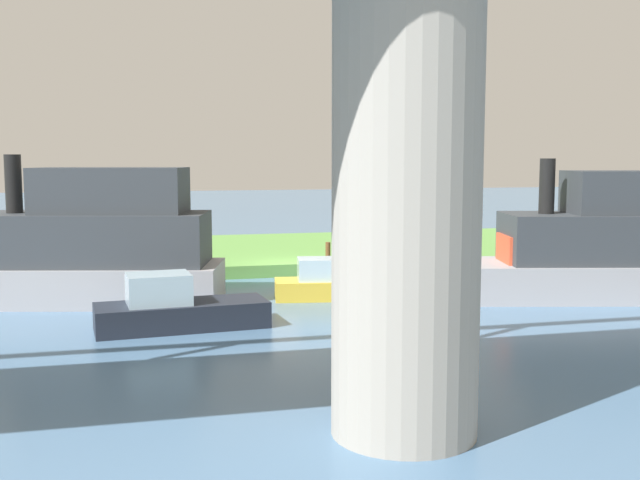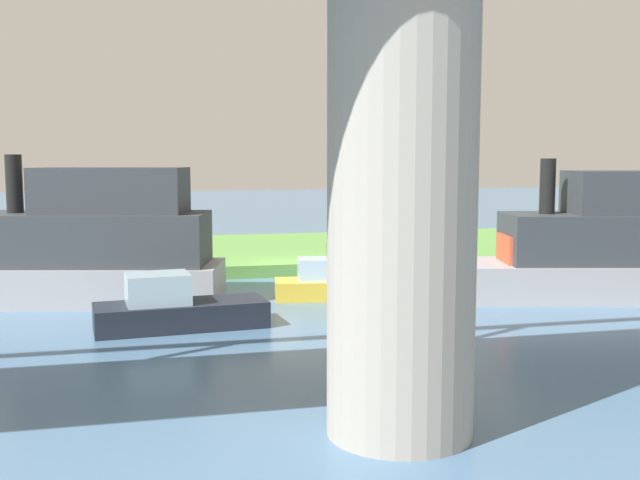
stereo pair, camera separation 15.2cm
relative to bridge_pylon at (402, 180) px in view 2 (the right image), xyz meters
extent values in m
plane|color=#4C7093|center=(-1.81, -16.85, -4.29)|extent=(160.00, 160.00, 0.00)
cube|color=#5B9342|center=(-1.81, -22.85, -4.04)|extent=(80.00, 12.00, 0.50)
cylinder|color=#9E998E|center=(0.00, 0.00, 0.00)|extent=(2.47, 2.47, 8.58)
cylinder|color=#2D334C|center=(-5.87, -19.82, -3.51)|extent=(0.29, 0.29, 0.55)
cylinder|color=gold|center=(-5.87, -19.82, -2.94)|extent=(0.49, 0.49, 0.60)
sphere|color=tan|center=(-5.87, -19.82, -2.52)|extent=(0.24, 0.24, 0.24)
cylinder|color=brown|center=(-3.30, -17.61, -3.41)|extent=(0.20, 0.20, 0.75)
cube|color=#99999E|center=(-10.64, -10.06, -3.68)|extent=(9.53, 5.09, 1.21)
cube|color=#33383D|center=(-11.13, -9.94, -2.27)|extent=(7.70, 4.37, 1.61)
cube|color=#33383D|center=(-11.82, -9.77, -0.76)|extent=(4.95, 3.31, 1.41)
cylinder|color=black|center=(-8.88, -10.49, -0.56)|extent=(0.50, 0.50, 1.82)
cube|color=#D84C2D|center=(-8.29, -10.63, -2.62)|extent=(2.00, 2.15, 0.91)
cube|color=#99999E|center=(6.22, -13.54, -3.67)|extent=(9.79, 5.21, 1.24)
cube|color=#33383D|center=(5.72, -13.42, -2.22)|extent=(7.91, 4.47, 1.66)
cube|color=#33383D|center=(5.01, -13.25, -0.66)|extent=(5.09, 3.39, 1.45)
cylinder|color=black|center=(8.03, -13.98, -0.46)|extent=(0.52, 0.52, 1.86)
cube|color=#1E232D|center=(3.13, -8.89, -3.93)|extent=(4.77, 2.06, 0.72)
cube|color=silver|center=(3.74, -8.83, -3.15)|extent=(1.78, 1.46, 0.82)
cube|color=gold|center=(-2.14, -12.12, -3.97)|extent=(4.23, 2.07, 0.63)
cube|color=silver|center=(-1.61, -12.21, -3.30)|extent=(1.63, 1.37, 0.72)
camera|label=1|loc=(4.38, 11.58, 0.36)|focal=42.02mm
camera|label=2|loc=(4.24, 11.61, 0.36)|focal=42.02mm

